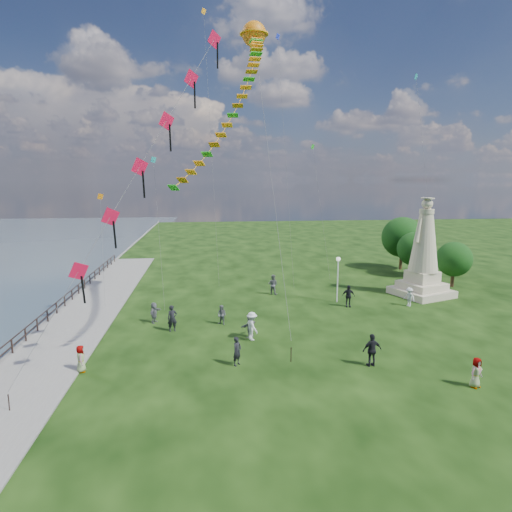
{
  "coord_description": "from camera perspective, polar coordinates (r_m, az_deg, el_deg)",
  "views": [
    {
      "loc": [
        -4.28,
        -20.35,
        10.58
      ],
      "look_at": [
        -1.0,
        8.0,
        5.5
      ],
      "focal_mm": 30.0,
      "sensor_mm": 36.0,
      "label": 1
    }
  ],
  "objects": [
    {
      "name": "serpent_kite",
      "position": [
        35.35,
        -0.35,
        27.21
      ],
      "size": [
        6.79,
        13.05,
        22.16
      ],
      "color": "black",
      "rests_on": "ground"
    },
    {
      "name": "person_5",
      "position": [
        33.2,
        -13.42,
        -7.34
      ],
      "size": [
        1.11,
        1.6,
        1.59
      ],
      "primitive_type": "imported",
      "rotation": [
        0.0,
        0.0,
        1.22
      ],
      "color": "#595960",
      "rests_on": "ground"
    },
    {
      "name": "person_11",
      "position": [
        29.48,
        -0.81,
        -9.28
      ],
      "size": [
        1.47,
        1.53,
        1.6
      ],
      "primitive_type": "imported",
      "rotation": [
        0.0,
        0.0,
        3.98
      ],
      "color": "#595960",
      "rests_on": "ground"
    },
    {
      "name": "person_4",
      "position": [
        25.49,
        27.28,
        -13.65
      ],
      "size": [
        0.91,
        0.75,
        1.6
      ],
      "primitive_type": "imported",
      "rotation": [
        0.0,
        0.0,
        0.41
      ],
      "color": "#595960",
      "rests_on": "ground"
    },
    {
      "name": "person_6",
      "position": [
        31.08,
        -11.1,
        -8.17
      ],
      "size": [
        0.78,
        0.61,
        1.88
      ],
      "primitive_type": "imported",
      "rotation": [
        0.0,
        0.0,
        0.26
      ],
      "color": "black",
      "rests_on": "ground"
    },
    {
      "name": "red_kite_train",
      "position": [
        25.19,
        -13.82,
        13.45
      ],
      "size": [
        10.37,
        9.35,
        19.63
      ],
      "color": "black",
      "rests_on": "ground"
    },
    {
      "name": "person_3",
      "position": [
        25.96,
        15.22,
        -12.01
      ],
      "size": [
        1.19,
        0.69,
        1.93
      ],
      "primitive_type": "imported",
      "rotation": [
        0.0,
        0.0,
        3.24
      ],
      "color": "black",
      "rests_on": "ground"
    },
    {
      "name": "person_9",
      "position": [
        37.03,
        12.2,
        -5.23
      ],
      "size": [
        1.16,
        0.68,
        1.87
      ],
      "primitive_type": "imported",
      "rotation": [
        0.0,
        0.0,
        -0.12
      ],
      "color": "black",
      "rests_on": "ground"
    },
    {
      "name": "person_2",
      "position": [
        28.93,
        -0.55,
        -9.33
      ],
      "size": [
        1.07,
        1.39,
        1.92
      ],
      "primitive_type": "imported",
      "rotation": [
        0.0,
        0.0,
        1.97
      ],
      "color": "silver",
      "rests_on": "ground"
    },
    {
      "name": "person_10",
      "position": [
        26.34,
        -22.33,
        -12.56
      ],
      "size": [
        0.62,
        0.84,
        1.55
      ],
      "primitive_type": "imported",
      "rotation": [
        0.0,
        0.0,
        1.79
      ],
      "color": "#595960",
      "rests_on": "ground"
    },
    {
      "name": "lamppost",
      "position": [
        37.82,
        10.87,
        -1.81
      ],
      "size": [
        0.37,
        0.37,
        4.02
      ],
      "color": "silver",
      "rests_on": "ground"
    },
    {
      "name": "person_8",
      "position": [
        38.67,
        19.75,
        -5.15
      ],
      "size": [
        0.97,
        1.18,
        1.62
      ],
      "primitive_type": "imported",
      "rotation": [
        0.0,
        0.0,
        -1.07
      ],
      "color": "silver",
      "rests_on": "ground"
    },
    {
      "name": "small_kites",
      "position": [
        43.36,
        0.2,
        15.52
      ],
      "size": [
        31.17,
        14.47,
        27.55
      ],
      "color": "teal",
      "rests_on": "ground"
    },
    {
      "name": "statue",
      "position": [
        42.1,
        21.43,
        -0.42
      ],
      "size": [
        5.67,
        5.67,
        9.03
      ],
      "rotation": [
        0.0,
        0.0,
        0.34
      ],
      "color": "#C3B293",
      "rests_on": "ground"
    },
    {
      "name": "person_7",
      "position": [
        40.1,
        2.26,
        -3.81
      ],
      "size": [
        1.08,
        0.96,
        1.89
      ],
      "primitive_type": "imported",
      "rotation": [
        0.0,
        0.0,
        2.61
      ],
      "color": "#595960",
      "rests_on": "ground"
    },
    {
      "name": "person_1",
      "position": [
        32.03,
        -4.57,
        -7.84
      ],
      "size": [
        0.84,
        0.78,
        1.47
      ],
      "primitive_type": "imported",
      "rotation": [
        0.0,
        0.0,
        -0.62
      ],
      "color": "#595960",
      "rests_on": "ground"
    },
    {
      "name": "waterfront",
      "position": [
        33.08,
        -25.93,
        -9.73
      ],
      "size": [
        200.0,
        200.0,
        1.51
      ],
      "color": "#304048",
      "rests_on": "ground"
    },
    {
      "name": "tree_row",
      "position": [
        51.39,
        20.4,
        1.49
      ],
      "size": [
        5.5,
        12.86,
        6.29
      ],
      "color": "#382314",
      "rests_on": "ground"
    },
    {
      "name": "person_0",
      "position": [
        25.27,
        -2.54,
        -12.56
      ],
      "size": [
        0.72,
        0.73,
        1.71
      ],
      "primitive_type": "imported",
      "rotation": [
        0.0,
        0.0,
        0.83
      ],
      "color": "black",
      "rests_on": "ground"
    }
  ]
}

